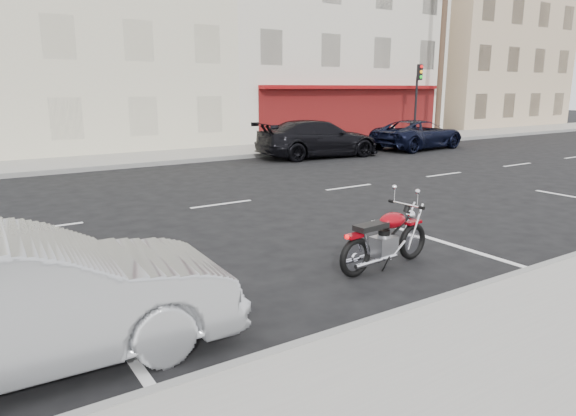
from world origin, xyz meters
name	(u,v)px	position (x,y,z in m)	size (l,w,h in m)	color
ground	(290,195)	(0.00, 0.00, 0.00)	(120.00, 120.00, 0.00)	black
sidewalk_far	(34,167)	(-5.00, 8.70, 0.07)	(80.00, 3.40, 0.15)	gray
curb_near	(258,362)	(-5.00, -7.00, 0.08)	(80.00, 0.12, 0.16)	gray
curb_far	(41,173)	(-5.00, 7.00, 0.08)	(80.00, 0.12, 0.16)	gray
bldg_cream	(67,23)	(-2.00, 16.30, 5.75)	(12.00, 12.00, 11.50)	beige
bldg_corner	(294,29)	(11.00, 16.30, 6.25)	(14.00, 12.00, 12.50)	beige
bldg_far_east	(456,51)	(26.00, 16.30, 5.50)	(12.00, 12.00, 11.00)	tan
utility_pole	(442,50)	(15.50, 8.60, 4.74)	(1.80, 0.30, 9.00)	#422D1E
traffic_light	(417,92)	(13.50, 8.33, 2.56)	(0.26, 0.30, 3.80)	black
fire_hydrant	(393,132)	(12.00, 8.50, 0.53)	(0.20, 0.20, 0.72)	beige
motorcycle	(414,233)	(-1.16, -5.42, 0.44)	(1.93, 0.64, 0.97)	black
sedan_silver	(15,302)	(-6.96, -5.70, 0.72)	(1.52, 4.35, 1.43)	#9FA2A6
suv_far	(418,134)	(10.74, 5.57, 0.66)	(2.20, 4.78, 1.33)	black
car_far	(318,139)	(5.15, 5.75, 0.75)	(2.10, 5.17, 1.50)	black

